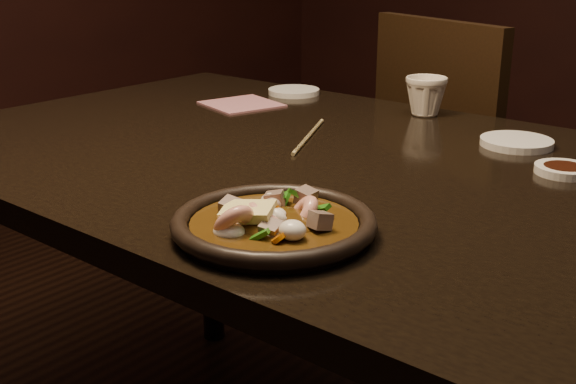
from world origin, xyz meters
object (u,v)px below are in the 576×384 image
Objects in this scene: table at (351,208)px; plate at (274,224)px; chair at (466,186)px; tea_cup at (426,95)px.

table is 0.33m from plate.
table is at bearing 107.61° from plate.
table is 0.74m from chair.
table is 1.74× the size of chair.
table is 18.95× the size of tea_cup.
chair is at bearing 102.81° from plate.
plate is (0.10, -0.31, 0.09)m from table.
tea_cup is (-0.18, 0.68, 0.03)m from plate.
tea_cup is at bearing 102.32° from table.
plate is (0.23, -1.01, 0.26)m from chair.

